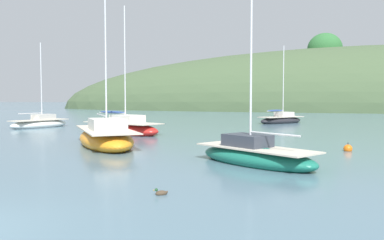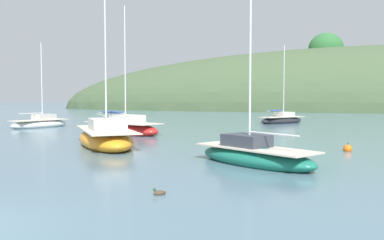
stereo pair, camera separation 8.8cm
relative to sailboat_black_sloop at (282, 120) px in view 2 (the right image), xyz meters
name	(u,v)px [view 2 (the right image)]	position (x,y,z in m)	size (l,w,h in m)	color
sailboat_black_sloop	(282,120)	(0.00, 0.00, 0.00)	(5.21, 5.63, 8.43)	#232328
sailboat_red_portside	(40,123)	(-21.22, -11.70, -0.01)	(3.65, 6.05, 7.94)	white
sailboat_blue_center	(254,155)	(-0.07, -27.06, -0.01)	(5.85, 4.93, 7.38)	#196B56
sailboat_cream_ketch	(105,138)	(-8.88, -22.94, 0.10)	(6.91, 8.01, 11.36)	orange
sailboat_teal_outer	(123,128)	(-11.10, -15.80, 0.06)	(7.54, 5.16, 9.74)	red
mooring_buoy_channel	(348,149)	(4.13, -21.85, -0.25)	(0.44, 0.44, 0.54)	orange
duck_lone_left	(159,193)	(-2.09, -32.95, -0.32)	(0.39, 0.35, 0.24)	#473828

